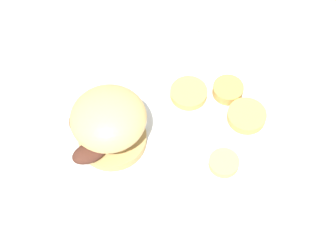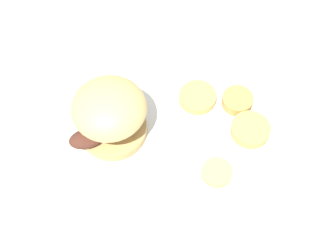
{
  "view_description": "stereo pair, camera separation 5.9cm",
  "coord_description": "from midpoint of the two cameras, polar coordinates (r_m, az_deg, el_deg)",
  "views": [
    {
      "loc": [
        -0.11,
        -0.28,
        0.56
      ],
      "look_at": [
        0.0,
        0.0,
        0.04
      ],
      "focal_mm": 50.0,
      "sensor_mm": 36.0,
      "label": 1
    },
    {
      "loc": [
        -0.05,
        -0.3,
        0.56
      ],
      "look_at": [
        0.0,
        0.0,
        0.04
      ],
      "focal_mm": 50.0,
      "sensor_mm": 36.0,
      "label": 2
    }
  ],
  "objects": [
    {
      "name": "ground_plane",
      "position": [
        0.63,
        2.68,
        -2.26
      ],
      "size": [
        4.0,
        4.0,
        0.0
      ],
      "primitive_type": "plane",
      "color": "#B2A899"
    },
    {
      "name": "dinner_plate",
      "position": [
        0.62,
        2.72,
        -1.8
      ],
      "size": [
        0.29,
        0.29,
        0.02
      ],
      "color": "white",
      "rests_on": "ground_plane"
    },
    {
      "name": "sandwich",
      "position": [
        0.58,
        -4.31,
        1.24
      ],
      "size": [
        0.1,
        0.1,
        0.08
      ],
      "color": "tan",
      "rests_on": "dinner_plate"
    },
    {
      "name": "potato_round_0",
      "position": [
        0.64,
        6.27,
        3.3
      ],
      "size": [
        0.05,
        0.05,
        0.01
      ],
      "primitive_type": "cylinder",
      "color": "tan",
      "rests_on": "dinner_plate"
    },
    {
      "name": "potato_round_1",
      "position": [
        0.64,
        11.07,
        2.85
      ],
      "size": [
        0.04,
        0.04,
        0.01
      ],
      "primitive_type": "cylinder",
      "color": "tan",
      "rests_on": "dinner_plate"
    },
    {
      "name": "potato_round_2",
      "position": [
        0.63,
        12.7,
        -0.66
      ],
      "size": [
        0.05,
        0.05,
        0.01
      ],
      "primitive_type": "cylinder",
      "color": "tan",
      "rests_on": "dinner_plate"
    },
    {
      "name": "potato_round_3",
      "position": [
        0.59,
        8.85,
        -5.84
      ],
      "size": [
        0.04,
        0.04,
        0.01
      ],
      "primitive_type": "cylinder",
      "color": "#DBB766",
      "rests_on": "dinner_plate"
    },
    {
      "name": "napkin",
      "position": [
        0.77,
        6.74,
        13.54
      ],
      "size": [
        0.08,
        0.12,
        0.01
      ],
      "primitive_type": "cube",
      "rotation": [
        0.0,
        0.0,
        4.68
      ],
      "color": "beige",
      "rests_on": "ground_plane"
    }
  ]
}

